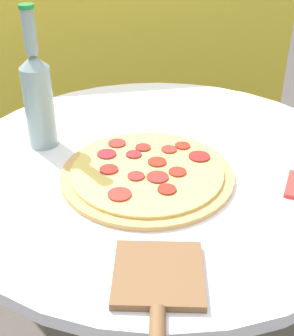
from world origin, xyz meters
name	(u,v)px	position (x,y,z in m)	size (l,w,h in m)	color
table	(159,228)	(0.00, 0.00, 0.55)	(0.87, 0.87, 0.73)	white
fence_panel	(109,33)	(0.00, 0.92, 0.74)	(1.44, 0.04, 1.47)	gold
pizza	(147,173)	(-0.04, -0.05, 0.73)	(0.34, 0.34, 0.02)	tan
beer_bottle	(38,96)	(-0.24, 0.12, 0.84)	(0.06, 0.06, 0.30)	gray
pizza_paddle	(158,291)	(-0.08, -0.36, 0.73)	(0.16, 0.28, 0.02)	brown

